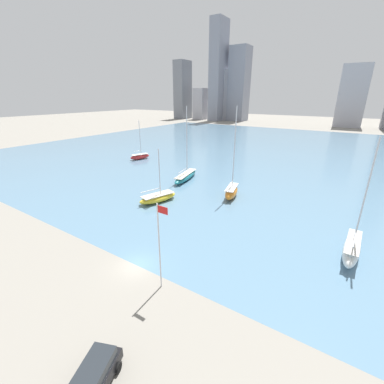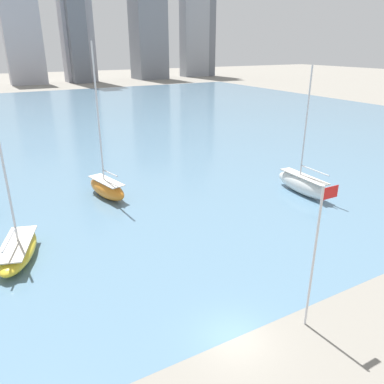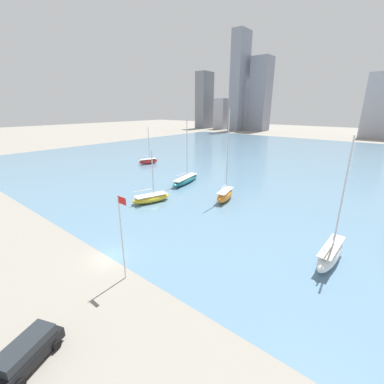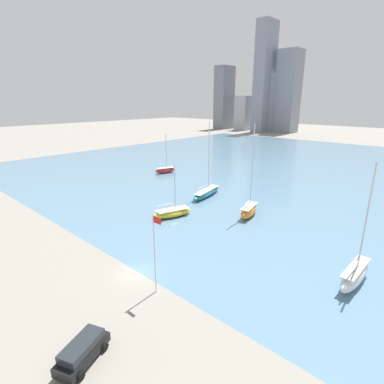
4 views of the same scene
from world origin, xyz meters
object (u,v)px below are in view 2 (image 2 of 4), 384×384
at_px(sailboat_white, 303,184).
at_px(sailboat_yellow, 18,250).
at_px(sailboat_orange, 107,187).
at_px(flag_pole, 315,253).

bearing_deg(sailboat_white, sailboat_yellow, -179.43).
bearing_deg(sailboat_orange, sailboat_white, -39.17).
relative_size(flag_pole, sailboat_yellow, 0.95).
bearing_deg(sailboat_yellow, flag_pole, -30.87).
bearing_deg(sailboat_yellow, sailboat_white, 16.86).
bearing_deg(flag_pole, sailboat_orange, 99.78).
distance_m(flag_pole, sailboat_yellow, 22.81).
height_order(sailboat_white, sailboat_yellow, sailboat_white).
bearing_deg(flag_pole, sailboat_yellow, 131.13).
xyz_separation_m(sailboat_white, sailboat_orange, (-20.16, 9.89, -0.00)).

